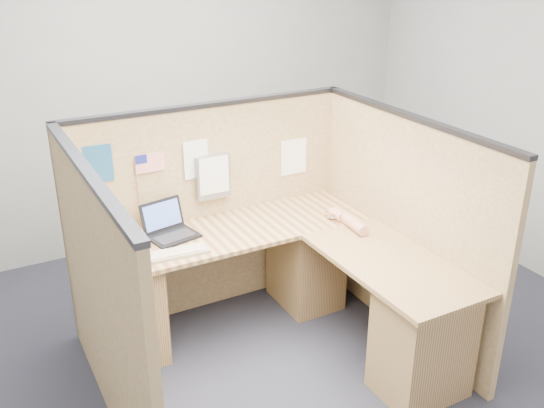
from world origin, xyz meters
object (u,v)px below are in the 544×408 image
l_desk (283,293)px  laptop (170,227)px  mouse (335,215)px  keyboard (177,253)px

l_desk → laptop: laptop is taller
l_desk → mouse: bearing=21.5°
l_desk → mouse: size_ratio=17.64×
laptop → keyboard: laptop is taller
l_desk → mouse: (0.54, 0.21, 0.36)m
laptop → l_desk: bearing=-54.4°
mouse → laptop: bearing=164.6°
keyboard → mouse: bearing=3.5°
l_desk → keyboard: (-0.63, 0.22, 0.35)m
laptop → mouse: 1.14m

